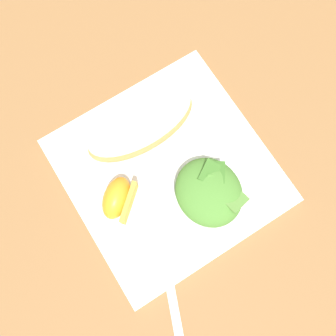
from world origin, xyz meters
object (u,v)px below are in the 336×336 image
Objects in this scene: green_salad_pile at (209,192)px; metal_fork at (175,311)px; cheesy_pizza_bread at (137,126)px; white_plate at (168,171)px; orange_wedge_front at (119,200)px.

green_salad_pile is 0.55× the size of metal_fork.
green_salad_pile is 0.17m from metal_fork.
white_plate is at bearing 3.67° from cheesy_pizza_bread.
orange_wedge_front is at bearing 175.05° from metal_fork.
green_salad_pile is 0.12m from orange_wedge_front.
green_salad_pile reaches higher than metal_fork.
white_plate is at bearing -154.85° from green_salad_pile.
cheesy_pizza_bread is 0.11m from orange_wedge_front.
orange_wedge_front is at bearing -44.19° from cheesy_pizza_bread.
cheesy_pizza_bread reaches higher than metal_fork.
green_salad_pile reaches higher than white_plate.
green_salad_pile reaches higher than cheesy_pizza_bread.
white_plate is 0.07m from green_salad_pile.
cheesy_pizza_bread is 0.26m from metal_fork.
orange_wedge_front is (0.00, -0.08, 0.03)m from white_plate.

